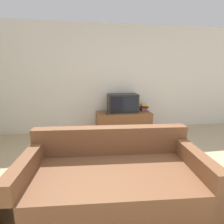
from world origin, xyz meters
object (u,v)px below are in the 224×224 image
at_px(couch, 113,181).
at_px(tv_stand, 123,122).
at_px(remote_on_stand, 107,114).
at_px(television, 123,103).
at_px(book_stack, 144,108).

bearing_deg(couch, tv_stand, 79.23).
relative_size(couch, remote_on_stand, 11.14).
relative_size(television, couch, 0.36).
bearing_deg(television, couch, -104.88).
distance_m(television, remote_on_stand, 0.51).
height_order(couch, remote_on_stand, couch).
bearing_deg(tv_stand, remote_on_stand, -162.88).
height_order(tv_stand, television, television).
bearing_deg(remote_on_stand, book_stack, 11.83).
bearing_deg(book_stack, tv_stand, -172.61).
xyz_separation_m(book_stack, remote_on_stand, (-0.98, -0.21, -0.07)).
bearing_deg(tv_stand, television, 100.14).
height_order(couch, book_stack, couch).
relative_size(couch, book_stack, 8.75).
xyz_separation_m(television, couch, (-0.64, -2.41, -0.46)).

